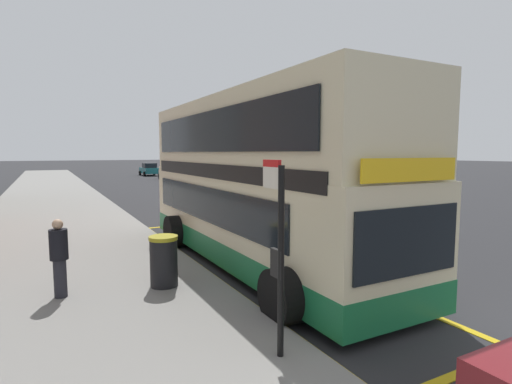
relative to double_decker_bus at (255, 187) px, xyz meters
The scene contains 10 objects.
ground_plane 24.87m from the double_decker_bus, 84.31° to the left, with size 260.00×260.00×0.00m, color #28282B.
pavement_near 25.15m from the double_decker_bus, 100.44° to the left, with size 6.00×76.00×0.14m, color gray.
double_decker_bus is the anchor object (origin of this frame).
bus_bay_markings 2.06m from the double_decker_bus, 138.35° to the left, with size 2.86×12.58×0.01m.
bus_stop_sign 5.16m from the double_decker_bus, 114.38° to the right, with size 0.09×0.51×2.74m.
parked_car_teal_behind 43.08m from the double_decker_bus, 80.53° to the left, with size 2.09×4.20×1.62m.
parked_car_grey_distant 34.83m from the double_decker_bus, 77.56° to the left, with size 2.09×4.20×1.62m.
parked_car_maroon_far 26.66m from the double_decker_bus, 74.45° to the left, with size 2.09×4.20×1.62m.
pedestrian_further_back 4.94m from the double_decker_bus, behind, with size 0.34×0.34×1.55m.
litter_bin 3.28m from the double_decker_bus, 158.58° to the right, with size 0.61×0.61×1.08m.
Camera 1 is at (-7.39, -1.95, 2.98)m, focal length 27.85 mm.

